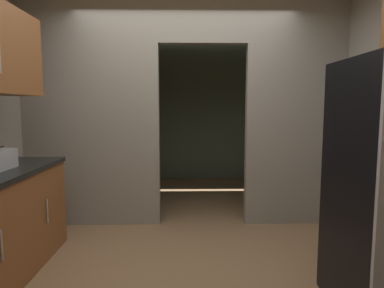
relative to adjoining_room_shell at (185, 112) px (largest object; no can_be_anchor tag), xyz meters
The scene contains 3 objects.
ground 3.44m from the adjoining_room_shell, 90.00° to the right, with size 20.00×20.00×0.00m, color #93704C.
kitchen_partition 1.84m from the adjoining_room_shell, 91.87° to the right, with size 3.78×0.12×2.63m.
adjoining_room_shell is the anchor object (origin of this frame).
Camera 1 is at (0.01, -2.63, 1.41)m, focal length 31.40 mm.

